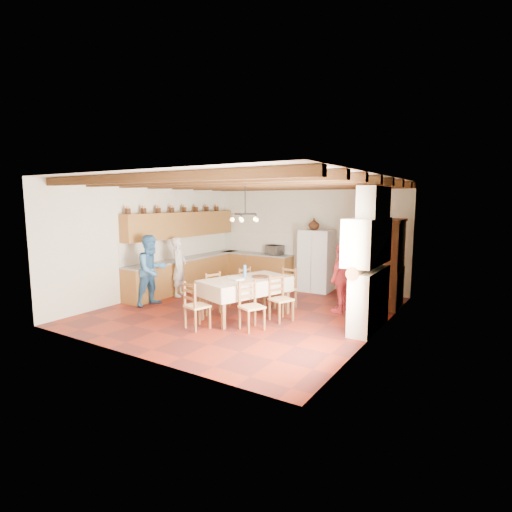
{
  "coord_description": "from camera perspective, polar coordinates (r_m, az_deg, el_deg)",
  "views": [
    {
      "loc": [
        4.98,
        -7.48,
        2.54
      ],
      "look_at": [
        0.1,
        0.3,
        1.25
      ],
      "focal_mm": 28.0,
      "sensor_mm": 36.0,
      "label": 1
    }
  ],
  "objects": [
    {
      "name": "fireplace",
      "position": [
        8.09,
        15.53,
        -0.4
      ],
      "size": [
        0.56,
        1.6,
        2.8
      ],
      "primitive_type": null,
      "color": "beige",
      "rests_on": "ground"
    },
    {
      "name": "chair_end_near",
      "position": [
        8.05,
        -8.42,
        -6.93
      ],
      "size": [
        0.51,
        0.5,
        0.96
      ],
      "primitive_type": null,
      "rotation": [
        0.0,
        0.0,
        2.88
      ],
      "color": "brown",
      "rests_on": "floor"
    },
    {
      "name": "lower_cabinets_back",
      "position": [
        12.49,
        0.05,
        -1.73
      ],
      "size": [
        2.3,
        0.6,
        0.86
      ],
      "primitive_type": "cube",
      "color": "brown",
      "rests_on": "ground"
    },
    {
      "name": "ceiling",
      "position": [
        9.0,
        -1.58,
        10.98
      ],
      "size": [
        6.0,
        6.5,
        0.02
      ],
      "primitive_type": "cube",
      "color": "silver",
      "rests_on": "ground"
    },
    {
      "name": "person_man",
      "position": [
        10.77,
        -10.93,
        -1.51
      ],
      "size": [
        0.56,
        0.67,
        1.58
      ],
      "primitive_type": "imported",
      "rotation": [
        0.0,
        0.0,
        1.95
      ],
      "color": "beige",
      "rests_on": "floor"
    },
    {
      "name": "fridge_vase",
      "position": [
        11.22,
        8.28,
        4.55
      ],
      "size": [
        0.36,
        0.36,
        0.32
      ],
      "primitive_type": "imported",
      "rotation": [
        0.0,
        0.0,
        -0.22
      ],
      "color": "#352010",
      "rests_on": "refrigerator"
    },
    {
      "name": "chair_left_far",
      "position": [
        9.63,
        -2.36,
        -4.36
      ],
      "size": [
        0.46,
        0.48,
        0.96
      ],
      "primitive_type": null,
      "rotation": [
        0.0,
        0.0,
        -1.74
      ],
      "color": "brown",
      "rests_on": "floor"
    },
    {
      "name": "chandelier",
      "position": [
        8.51,
        -1.55,
        6.04
      ],
      "size": [
        0.47,
        0.47,
        0.03
      ],
      "primitive_type": "torus",
      "color": "black",
      "rests_on": "ground"
    },
    {
      "name": "chair_end_far",
      "position": [
        9.44,
        4.22,
        -4.64
      ],
      "size": [
        0.46,
        0.44,
        0.96
      ],
      "primitive_type": null,
      "rotation": [
        0.0,
        0.0,
        -0.1
      ],
      "color": "brown",
      "rests_on": "floor"
    },
    {
      "name": "backsplash_back",
      "position": [
        12.62,
        0.74,
        1.9
      ],
      "size": [
        2.3,
        0.03,
        0.6
      ],
      "primitive_type": "cube",
      "color": "white",
      "rests_on": "ground"
    },
    {
      "name": "wall_front",
      "position": [
        6.61,
        -17.4,
        -1.43
      ],
      "size": [
        6.0,
        0.02,
        3.0
      ],
      "primitive_type": "cube",
      "color": "beige",
      "rests_on": "ground"
    },
    {
      "name": "ceiling_beams",
      "position": [
        9.0,
        -1.58,
        10.35
      ],
      "size": [
        6.0,
        6.3,
        0.16
      ],
      "primitive_type": null,
      "color": "#3A1C0D",
      "rests_on": "ground"
    },
    {
      "name": "microwave",
      "position": [
        12.07,
        2.65,
        0.87
      ],
      "size": [
        0.6,
        0.5,
        0.29
      ],
      "primitive_type": "imported",
      "rotation": [
        0.0,
        0.0,
        -0.32
      ],
      "color": "silver",
      "rests_on": "countertop_back"
    },
    {
      "name": "chair_right_far",
      "position": [
        8.48,
        3.61,
        -6.08
      ],
      "size": [
        0.53,
        0.54,
        0.96
      ],
      "primitive_type": null,
      "rotation": [
        0.0,
        0.0,
        1.17
      ],
      "color": "brown",
      "rests_on": "floor"
    },
    {
      "name": "chair_left_near",
      "position": [
        9.08,
        -6.76,
        -5.18
      ],
      "size": [
        0.51,
        0.52,
        0.96
      ],
      "primitive_type": null,
      "rotation": [
        0.0,
        0.0,
        -1.88
      ],
      "color": "brown",
      "rests_on": "floor"
    },
    {
      "name": "wall_picture",
      "position": [
        11.27,
        14.35,
        4.24
      ],
      "size": [
        0.34,
        0.03,
        0.42
      ],
      "primitive_type": "cube",
      "color": "#321A14",
      "rests_on": "ground"
    },
    {
      "name": "countertop_left",
      "position": [
        11.6,
        -9.79,
        -0.35
      ],
      "size": [
        0.62,
        4.3,
        0.04
      ],
      "primitive_type": "cube",
      "color": "gray",
      "rests_on": "lower_cabinets_left"
    },
    {
      "name": "upper_cabinets",
      "position": [
        11.59,
        -10.37,
        4.45
      ],
      "size": [
        0.35,
        4.2,
        0.7
      ],
      "primitive_type": "cube",
      "color": "brown",
      "rests_on": "ground"
    },
    {
      "name": "backsplash_left",
      "position": [
        11.75,
        -10.86,
        1.3
      ],
      "size": [
        0.03,
        4.3,
        0.6
      ],
      "primitive_type": "cube",
      "color": "white",
      "rests_on": "ground"
    },
    {
      "name": "wall_right",
      "position": [
        7.81,
        17.17,
        -0.02
      ],
      "size": [
        0.02,
        6.5,
        3.0
      ],
      "primitive_type": "cube",
      "color": "beige",
      "rests_on": "ground"
    },
    {
      "name": "lower_cabinets_left",
      "position": [
        11.67,
        -9.74,
        -2.53
      ],
      "size": [
        0.6,
        4.3,
        0.86
      ],
      "primitive_type": "cube",
      "color": "brown",
      "rests_on": "ground"
    },
    {
      "name": "refrigerator",
      "position": [
        11.29,
        8.61,
        -0.65
      ],
      "size": [
        0.89,
        0.75,
        1.72
      ],
      "primitive_type": "cube",
      "rotation": [
        0.0,
        0.0,
        0.04
      ],
      "color": "silver",
      "rests_on": "floor"
    },
    {
      "name": "floor",
      "position": [
        9.35,
        -1.51,
        -7.85
      ],
      "size": [
        6.0,
        6.5,
        0.02
      ],
      "primitive_type": "cube",
      "color": "#521B16",
      "rests_on": "ground"
    },
    {
      "name": "chair_right_near",
      "position": [
        7.89,
        -0.61,
        -7.15
      ],
      "size": [
        0.54,
        0.55,
        0.96
      ],
      "primitive_type": null,
      "rotation": [
        0.0,
        0.0,
        1.13
      ],
      "color": "brown",
      "rests_on": "floor"
    },
    {
      "name": "dining_table",
      "position": [
        8.69,
        -1.51,
        -3.76
      ],
      "size": [
        1.57,
        2.17,
        0.86
      ],
      "rotation": [
        0.0,
        0.0,
        -0.32
      ],
      "color": "beige",
      "rests_on": "floor"
    },
    {
      "name": "person_woman_red",
      "position": [
        9.23,
        12.17,
        -3.04
      ],
      "size": [
        0.49,
        0.98,
        1.6
      ],
      "primitive_type": "imported",
      "rotation": [
        0.0,
        0.0,
        -1.68
      ],
      "color": "red",
      "rests_on": "floor"
    },
    {
      "name": "person_woman_blue",
      "position": [
        9.97,
        -14.66,
        -1.98
      ],
      "size": [
        0.74,
        0.9,
        1.72
      ],
      "primitive_type": "imported",
      "rotation": [
        0.0,
        0.0,
        1.46
      ],
      "color": "teal",
      "rests_on": "floor"
    },
    {
      "name": "wall_back",
      "position": [
        11.89,
        7.2,
        2.91
      ],
      "size": [
        6.0,
        0.02,
        3.0
      ],
      "primitive_type": "cube",
      "color": "beige",
      "rests_on": "ground"
    },
    {
      "name": "wall_left",
      "position": [
        11.0,
        -14.73,
        2.31
      ],
      "size": [
        0.02,
        6.5,
        3.0
      ],
      "primitive_type": "cube",
      "color": "beige",
      "rests_on": "ground"
    },
    {
      "name": "countertop_back",
      "position": [
        12.42,
        0.05,
        0.31
      ],
      "size": [
        2.34,
        0.62,
        0.04
      ],
      "primitive_type": "cube",
      "color": "gray",
      "rests_on": "lower_cabinets_back"
    },
    {
      "name": "hutch",
      "position": [
        9.96,
        18.77,
        -1.05
      ],
      "size": [
        0.56,
        1.19,
        2.1
      ],
      "primitive_type": null,
      "rotation": [
        0.0,
        0.0,
        0.07
      ],
      "color": "#352010",
      "rests_on": "floor"
    }
  ]
}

